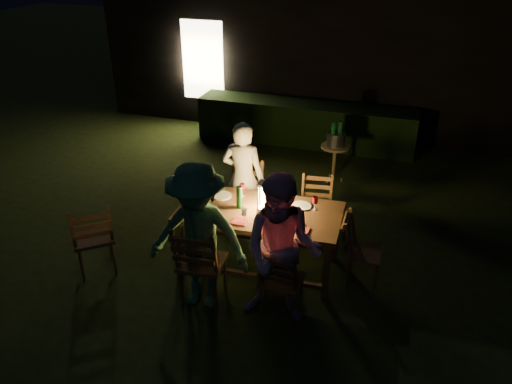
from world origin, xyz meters
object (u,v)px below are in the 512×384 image
(chair_near_right, at_px, (281,292))
(side_table, at_px, (335,150))
(chair_far_right, at_px, (314,222))
(chair_near_left, at_px, (203,275))
(person_opp_right, at_px, (282,251))
(bottle_bucket_b, at_px, (340,136))
(dining_table, at_px, (260,216))
(lantern, at_px, (265,197))
(chair_far_left, at_px, (243,210))
(chair_spare, at_px, (95,250))
(bottle_table, at_px, (239,197))
(person_opp_left, at_px, (198,238))
(bottle_bucket_a, at_px, (333,137))
(chair_end, at_px, (361,263))
(ice_bucket, at_px, (336,139))
(person_house_side, at_px, (243,178))

(chair_near_right, relative_size, side_table, 1.50)
(chair_near_right, distance_m, chair_far_right, 1.54)
(chair_near_left, bearing_deg, person_opp_right, -4.30)
(chair_near_left, distance_m, bottle_bucket_b, 3.66)
(dining_table, bearing_deg, bottle_bucket_b, 77.19)
(chair_far_right, xyz_separation_m, side_table, (-0.08, 1.89, 0.28))
(chair_far_right, height_order, lantern, lantern)
(chair_near_right, distance_m, bottle_bucket_b, 3.51)
(chair_far_left, xyz_separation_m, chair_spare, (-1.37, -1.46, -0.00))
(person_opp_right, distance_m, side_table, 3.50)
(lantern, bearing_deg, dining_table, -132.16)
(dining_table, bearing_deg, bottle_table, -180.00)
(person_opp_left, bearing_deg, chair_far_right, 57.86)
(person_opp_left, bearing_deg, person_opp_right, 0.00)
(chair_near_left, relative_size, chair_spare, 1.05)
(chair_near_right, xyz_separation_m, side_table, (-0.06, 3.43, 0.27))
(chair_far_right, distance_m, lantern, 1.11)
(person_opp_left, relative_size, bottle_table, 6.10)
(chair_near_left, bearing_deg, chair_near_right, -1.07)
(chair_spare, height_order, bottle_bucket_b, chair_spare)
(chair_far_left, bearing_deg, bottle_bucket_a, -113.28)
(side_table, bearing_deg, bottle_table, -104.13)
(chair_spare, xyz_separation_m, person_opp_left, (1.45, -0.13, 0.54))
(chair_far_right, height_order, chair_spare, chair_spare)
(person_opp_left, height_order, bottle_table, person_opp_left)
(chair_end, relative_size, lantern, 2.61)
(chair_near_right, bearing_deg, person_opp_left, -170.13)
(bottle_table, height_order, bottle_bucket_a, bottle_table)
(chair_far_right, distance_m, bottle_table, 1.29)
(bottle_bucket_a, bearing_deg, chair_far_right, -85.99)
(chair_near_left, xyz_separation_m, ice_bucket, (0.84, 3.48, 0.41))
(side_table, bearing_deg, lantern, -98.26)
(person_house_side, bearing_deg, ice_bucket, -118.78)
(bottle_bucket_b, bearing_deg, lantern, -99.18)
(chair_near_right, height_order, bottle_bucket_b, bottle_bucket_b)
(chair_spare, bearing_deg, chair_far_left, 6.61)
(dining_table, bearing_deg, person_opp_left, -118.76)
(dining_table, xyz_separation_m, chair_near_right, (0.49, -0.75, -0.43))
(ice_bucket, height_order, bottle_bucket_b, bottle_bucket_b)
(dining_table, relative_size, bottle_bucket_a, 6.14)
(dining_table, xyz_separation_m, side_table, (0.43, 2.69, -0.17))
(person_opp_left, distance_m, ice_bucket, 3.63)
(chair_far_left, bearing_deg, dining_table, 124.25)
(ice_bucket, relative_size, bottle_bucket_b, 0.94)
(bottle_table, relative_size, bottle_bucket_b, 0.88)
(person_opp_left, relative_size, ice_bucket, 5.69)
(chair_far_left, relative_size, person_opp_left, 0.60)
(lantern, relative_size, side_table, 0.56)
(chair_near_right, bearing_deg, chair_far_right, 92.90)
(person_opp_right, distance_m, bottle_table, 1.08)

